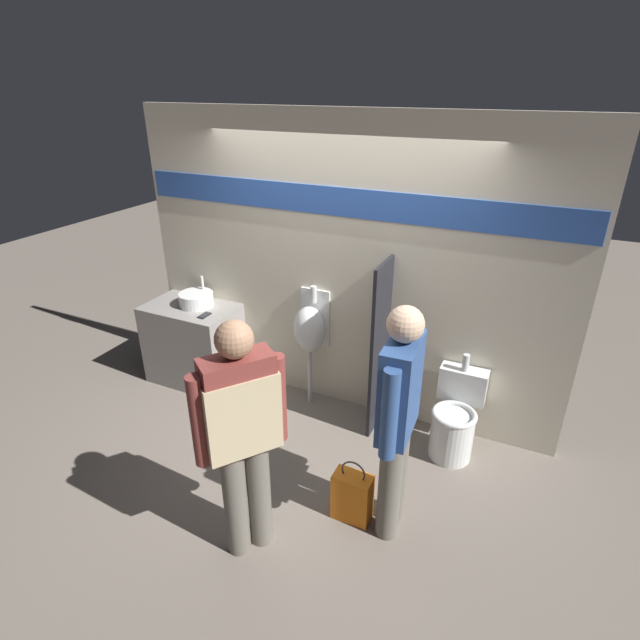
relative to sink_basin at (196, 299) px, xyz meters
The scene contains 11 objects.
ground_plane 1.75m from the sink_basin, 13.20° to the right, with size 16.00×16.00×0.00m, color #70665B.
display_wall 1.54m from the sink_basin, 10.10° to the left, with size 4.02×0.07×2.70m.
sink_counter 0.49m from the sink_basin, 130.57° to the right, with size 0.91×0.58×0.84m.
sink_basin is the anchor object (origin of this frame).
cell_phone 0.29m from the sink_basin, 37.73° to the right, with size 0.07×0.14×0.01m.
divider_near_counter 1.94m from the sink_basin, ahead, with size 0.03×0.43×1.58m.
urinal_near_counter 1.23m from the sink_basin, ahead, with size 0.31×0.28×1.19m.
toilet 2.72m from the sink_basin, ahead, with size 0.39×0.53×0.86m.
person_in_vest 2.28m from the sink_basin, 44.99° to the right, with size 0.44×0.50×1.70m.
person_with_lanyard 2.63m from the sink_basin, 23.30° to the right, with size 0.23×0.60×1.72m.
shopping_bag 2.52m from the sink_basin, 27.11° to the right, with size 0.28×0.15×0.51m.
Camera 1 is at (1.63, -3.27, 2.88)m, focal length 28.00 mm.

